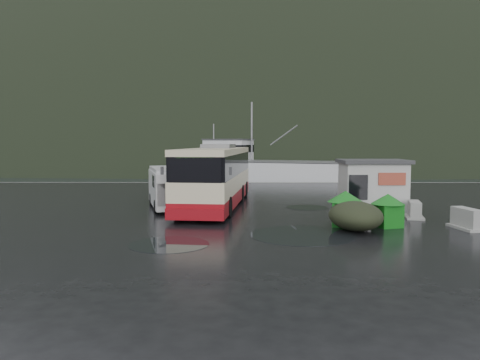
{
  "coord_description": "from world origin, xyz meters",
  "views": [
    {
      "loc": [
        -0.74,
        -22.88,
        3.7
      ],
      "look_at": [
        -0.88,
        1.94,
        1.7
      ],
      "focal_mm": 35.0,
      "sensor_mm": 36.0,
      "label": 1
    }
  ],
  "objects_px": {
    "coach_bus": "(216,206)",
    "dome_tent": "(355,230)",
    "jersey_barrier_b": "(467,229)",
    "ticket_kiosk": "(372,211)",
    "jersey_barrier_a": "(414,218)",
    "white_van": "(169,208)",
    "waste_bin_right": "(345,226)",
    "fishing_trawler": "(275,177)",
    "waste_bin_left": "(387,227)"
  },
  "relations": [
    {
      "from": "waste_bin_left",
      "to": "fishing_trawler",
      "type": "distance_m",
      "value": 29.49
    },
    {
      "from": "jersey_barrier_b",
      "to": "white_van",
      "type": "bearing_deg",
      "value": 155.53
    },
    {
      "from": "jersey_barrier_a",
      "to": "jersey_barrier_b",
      "type": "bearing_deg",
      "value": -68.1
    },
    {
      "from": "dome_tent",
      "to": "ticket_kiosk",
      "type": "relative_size",
      "value": 0.87
    },
    {
      "from": "jersey_barrier_b",
      "to": "fishing_trawler",
      "type": "height_order",
      "value": "fishing_trawler"
    },
    {
      "from": "waste_bin_right",
      "to": "jersey_barrier_a",
      "type": "distance_m",
      "value": 4.5
    },
    {
      "from": "dome_tent",
      "to": "ticket_kiosk",
      "type": "distance_m",
      "value": 5.98
    },
    {
      "from": "dome_tent",
      "to": "jersey_barrier_b",
      "type": "distance_m",
      "value": 4.86
    },
    {
      "from": "ticket_kiosk",
      "to": "jersey_barrier_a",
      "type": "distance_m",
      "value": 2.75
    },
    {
      "from": "ticket_kiosk",
      "to": "jersey_barrier_a",
      "type": "bearing_deg",
      "value": -59.0
    },
    {
      "from": "ticket_kiosk",
      "to": "dome_tent",
      "type": "bearing_deg",
      "value": -112.28
    },
    {
      "from": "waste_bin_right",
      "to": "dome_tent",
      "type": "relative_size",
      "value": 0.51
    },
    {
      "from": "waste_bin_left",
      "to": "fishing_trawler",
      "type": "xyz_separation_m",
      "value": [
        -2.86,
        29.36,
        0.0
      ]
    },
    {
      "from": "waste_bin_right",
      "to": "jersey_barrier_b",
      "type": "height_order",
      "value": "waste_bin_right"
    },
    {
      "from": "coach_bus",
      "to": "waste_bin_right",
      "type": "xyz_separation_m",
      "value": [
        6.08,
        -6.51,
        0.0
      ]
    },
    {
      "from": "waste_bin_right",
      "to": "jersey_barrier_a",
      "type": "relative_size",
      "value": 0.96
    },
    {
      "from": "ticket_kiosk",
      "to": "jersey_barrier_a",
      "type": "relative_size",
      "value": 2.17
    },
    {
      "from": "waste_bin_right",
      "to": "fishing_trawler",
      "type": "relative_size",
      "value": 0.07
    },
    {
      "from": "ticket_kiosk",
      "to": "jersey_barrier_a",
      "type": "xyz_separation_m",
      "value": [
        1.43,
        -2.35,
        0.0
      ]
    },
    {
      "from": "dome_tent",
      "to": "jersey_barrier_b",
      "type": "height_order",
      "value": "dome_tent"
    },
    {
      "from": "ticket_kiosk",
      "to": "jersey_barrier_b",
      "type": "distance_m",
      "value": 5.89
    },
    {
      "from": "dome_tent",
      "to": "jersey_barrier_a",
      "type": "xyz_separation_m",
      "value": [
        3.67,
        3.2,
        0.0
      ]
    },
    {
      "from": "jersey_barrier_b",
      "to": "fishing_trawler",
      "type": "bearing_deg",
      "value": 101.61
    },
    {
      "from": "coach_bus",
      "to": "jersey_barrier_b",
      "type": "relative_size",
      "value": 7.24
    },
    {
      "from": "waste_bin_right",
      "to": "fishing_trawler",
      "type": "height_order",
      "value": "fishing_trawler"
    },
    {
      "from": "waste_bin_left",
      "to": "fishing_trawler",
      "type": "bearing_deg",
      "value": 95.57
    },
    {
      "from": "white_van",
      "to": "dome_tent",
      "type": "xyz_separation_m",
      "value": [
        8.95,
        -6.54,
        0.0
      ]
    },
    {
      "from": "jersey_barrier_a",
      "to": "ticket_kiosk",
      "type": "bearing_deg",
      "value": 121.26
    },
    {
      "from": "coach_bus",
      "to": "waste_bin_right",
      "type": "bearing_deg",
      "value": -41.4
    },
    {
      "from": "dome_tent",
      "to": "jersey_barrier_a",
      "type": "height_order",
      "value": "dome_tent"
    },
    {
      "from": "white_van",
      "to": "jersey_barrier_b",
      "type": "height_order",
      "value": "white_van"
    },
    {
      "from": "jersey_barrier_a",
      "to": "fishing_trawler",
      "type": "relative_size",
      "value": 0.07
    },
    {
      "from": "coach_bus",
      "to": "jersey_barrier_b",
      "type": "xyz_separation_m",
      "value": [
        11.15,
        -7.2,
        0.0
      ]
    },
    {
      "from": "coach_bus",
      "to": "ticket_kiosk",
      "type": "xyz_separation_m",
      "value": [
        8.55,
        -1.92,
        0.0
      ]
    },
    {
      "from": "dome_tent",
      "to": "waste_bin_left",
      "type": "bearing_deg",
      "value": 25.0
    },
    {
      "from": "white_van",
      "to": "waste_bin_right",
      "type": "bearing_deg",
      "value": -47.9
    },
    {
      "from": "white_van",
      "to": "dome_tent",
      "type": "distance_m",
      "value": 11.09
    },
    {
      "from": "waste_bin_right",
      "to": "jersey_barrier_a",
      "type": "xyz_separation_m",
      "value": [
        3.9,
        2.25,
        0.0
      ]
    },
    {
      "from": "waste_bin_left",
      "to": "jersey_barrier_b",
      "type": "xyz_separation_m",
      "value": [
        3.26,
        -0.48,
        0.0
      ]
    },
    {
      "from": "coach_bus",
      "to": "ticket_kiosk",
      "type": "bearing_deg",
      "value": -7.06
    },
    {
      "from": "white_van",
      "to": "jersey_barrier_b",
      "type": "distance_m",
      "value": 15.16
    },
    {
      "from": "waste_bin_right",
      "to": "coach_bus",
      "type": "bearing_deg",
      "value": 133.03
    },
    {
      "from": "ticket_kiosk",
      "to": "white_van",
      "type": "bearing_deg",
      "value": 174.64
    },
    {
      "from": "waste_bin_right",
      "to": "jersey_barrier_a",
      "type": "height_order",
      "value": "waste_bin_right"
    },
    {
      "from": "waste_bin_left",
      "to": "jersey_barrier_b",
      "type": "bearing_deg",
      "value": -8.31
    },
    {
      "from": "coach_bus",
      "to": "dome_tent",
      "type": "relative_size",
      "value": 4.14
    },
    {
      "from": "coach_bus",
      "to": "jersey_barrier_a",
      "type": "relative_size",
      "value": 7.84
    },
    {
      "from": "jersey_barrier_b",
      "to": "waste_bin_left",
      "type": "bearing_deg",
      "value": 171.69
    },
    {
      "from": "waste_bin_left",
      "to": "fishing_trawler",
      "type": "relative_size",
      "value": 0.06
    },
    {
      "from": "ticket_kiosk",
      "to": "coach_bus",
      "type": "bearing_deg",
      "value": 167.1
    }
  ]
}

